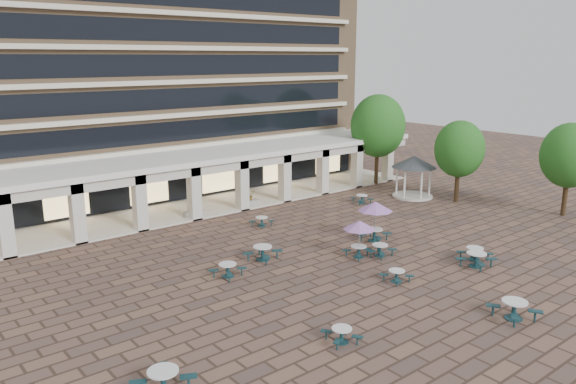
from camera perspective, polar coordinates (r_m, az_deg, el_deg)
name	(u,v)px	position (r m, az deg, el deg)	size (l,w,h in m)	color
ground	(332,259)	(33.49, 4.53, -6.79)	(120.00, 120.00, 0.00)	brown
apartment_building	(136,45)	(52.80, -15.21, 14.18)	(40.00, 15.50, 25.20)	#967654
retail_arcade	(202,171)	(44.15, -8.74, 2.15)	(42.00, 6.60, 4.40)	white
picnic_table_0	(163,379)	(21.43, -12.55, -18.05)	(2.26, 2.26, 0.85)	#14373E
picnic_table_1	(342,334)	(24.23, 5.48, -14.14)	(1.69, 1.69, 0.65)	#14373E
picnic_table_2	(514,308)	(27.98, 22.00, -10.88)	(2.23, 2.23, 0.87)	#14373E
picnic_table_3	(476,258)	(33.78, 18.58, -6.41)	(1.97, 1.97, 0.83)	#14373E
picnic_table_5	(397,275)	(30.57, 10.98, -8.27)	(1.49, 1.49, 0.65)	#14373E
picnic_table_6	(359,226)	(33.33, 7.26, -3.49)	(1.95, 1.95, 2.25)	#14373E
picnic_table_7	(475,252)	(34.89, 18.43, -5.85)	(1.80, 1.80, 0.75)	#14373E
picnic_table_8	(228,269)	(30.86, -6.14, -7.77)	(1.94, 1.94, 0.73)	#14373E
picnic_table_9	(263,252)	(33.11, -2.59, -6.07)	(2.30, 2.30, 0.85)	#14373E
picnic_table_10	(380,249)	(34.18, 9.32, -5.74)	(1.71, 1.71, 0.72)	#14373E
picnic_table_11	(375,208)	(36.35, 8.86, -1.60)	(2.26, 2.26, 2.61)	#14373E
picnic_table_12	(262,221)	(39.62, -2.68, -2.93)	(1.63, 1.63, 0.65)	#14373E
picnic_table_13	(362,198)	(46.03, 7.52, -0.64)	(1.81, 1.81, 0.69)	#14373E
gazebo	(414,166)	(48.41, 12.67, 2.55)	(3.77, 3.77, 3.51)	beige
tree_east_a	(459,149)	(47.54, 17.02, 4.19)	(4.01, 4.01, 6.69)	#382616
tree_east_b	(570,156)	(46.22, 26.71, 3.33)	(4.20, 4.20, 6.99)	#382616
tree_east_c	(378,126)	(52.38, 9.13, 6.64)	(5.01, 5.01, 8.35)	#382616
planter_left	(194,212)	(42.21, -9.57, -2.03)	(1.50, 0.60, 1.14)	gray
planter_right	(250,200)	(44.81, -3.89, -0.80)	(1.50, 0.80, 1.29)	gray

